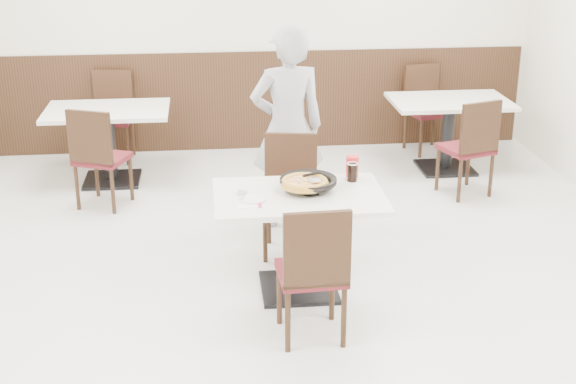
{
  "coord_description": "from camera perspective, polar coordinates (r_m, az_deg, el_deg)",
  "views": [
    {
      "loc": [
        -0.62,
        -5.24,
        2.75
      ],
      "look_at": [
        -0.1,
        -0.3,
        0.88
      ],
      "focal_mm": 50.0,
      "sensor_mm": 36.0,
      "label": 1
    }
  ],
  "objects": [
    {
      "name": "cola_glass",
      "position": [
        5.88,
        4.59,
        1.38
      ],
      "size": [
        0.08,
        0.08,
        0.13
      ],
      "primitive_type": "cylinder",
      "rotation": [
        0.0,
        0.0,
        -0.1
      ],
      "color": "black",
      "rests_on": "main_table"
    },
    {
      "name": "pizza_pan",
      "position": [
        5.7,
        1.45,
        0.55
      ],
      "size": [
        0.38,
        0.38,
        0.01
      ],
      "primitive_type": "cylinder",
      "rotation": [
        0.0,
        0.0,
        -0.1
      ],
      "color": "black",
      "rests_on": "trivet"
    },
    {
      "name": "bg_chair_right_far",
      "position": [
        9.04,
        9.95,
        5.76
      ],
      "size": [
        0.51,
        0.51,
        0.95
      ],
      "primitive_type": null,
      "rotation": [
        0.0,
        0.0,
        3.39
      ],
      "color": "black",
      "rests_on": "floor"
    },
    {
      "name": "bg_chair_left_far",
      "position": [
        8.81,
        -12.44,
        5.19
      ],
      "size": [
        0.46,
        0.46,
        0.95
      ],
      "primitive_type": null,
      "rotation": [
        0.0,
        0.0,
        3.05
      ],
      "color": "black",
      "rests_on": "floor"
    },
    {
      "name": "floor",
      "position": [
        5.95,
        0.65,
        -6.86
      ],
      "size": [
        7.0,
        7.0,
        0.0
      ],
      "primitive_type": "plane",
      "color": "beige",
      "rests_on": "ground"
    },
    {
      "name": "bg_chair_left_near",
      "position": [
        7.52,
        -13.08,
        2.5
      ],
      "size": [
        0.55,
        0.55,
        0.95
      ],
      "primitive_type": null,
      "rotation": [
        0.0,
        0.0,
        -0.39
      ],
      "color": "black",
      "rests_on": "floor"
    },
    {
      "name": "red_cup",
      "position": [
        5.97,
        4.59,
        1.82
      ],
      "size": [
        0.1,
        0.1,
        0.16
      ],
      "primitive_type": "cylinder",
      "rotation": [
        0.0,
        0.0,
        -0.1
      ],
      "color": "red",
      "rests_on": "main_table"
    },
    {
      "name": "main_table",
      "position": [
        5.77,
        0.78,
        -3.63
      ],
      "size": [
        1.27,
        0.91,
        0.75
      ],
      "primitive_type": null,
      "rotation": [
        0.0,
        0.0,
        -0.1
      ],
      "color": "silver",
      "rests_on": "floor"
    },
    {
      "name": "fork",
      "position": [
        5.56,
        -3.14,
        -0.26
      ],
      "size": [
        0.07,
        0.17,
        0.0
      ],
      "primitive_type": "cube",
      "rotation": [
        0.0,
        0.0,
        -0.31
      ],
      "color": "white",
      "rests_on": "side_plate"
    },
    {
      "name": "side_plate",
      "position": [
        5.52,
        -2.57,
        -0.51
      ],
      "size": [
        0.2,
        0.2,
        0.01
      ],
      "primitive_type": "cylinder",
      "rotation": [
        0.0,
        0.0,
        -0.1
      ],
      "color": "silver",
      "rests_on": "napkin"
    },
    {
      "name": "bg_table_left",
      "position": [
        8.17,
        -12.56,
        3.25
      ],
      "size": [
        1.29,
        0.95,
        0.75
      ],
      "primitive_type": null,
      "rotation": [
        0.0,
        0.0,
        -0.13
      ],
      "color": "silver",
      "rests_on": "floor"
    },
    {
      "name": "wainscot_back",
      "position": [
        9.02,
        -1.9,
        6.52
      ],
      "size": [
        5.9,
        0.03,
        1.1
      ],
      "primitive_type": "cube",
      "color": "black",
      "rests_on": "floor"
    },
    {
      "name": "wall_back",
      "position": [
        8.87,
        -1.97,
        11.89
      ],
      "size": [
        6.0,
        0.04,
        2.8
      ],
      "primitive_type": "cube",
      "color": "beige",
      "rests_on": "floor"
    },
    {
      "name": "napkin",
      "position": [
        5.46,
        -2.86,
        -0.84
      ],
      "size": [
        0.16,
        0.16,
        0.0
      ],
      "primitive_type": "cube",
      "rotation": [
        0.0,
        0.0,
        0.04
      ],
      "color": "silver",
      "rests_on": "main_table"
    },
    {
      "name": "diner_person",
      "position": [
        6.79,
        -0.04,
        4.59
      ],
      "size": [
        0.69,
        0.5,
        1.74
      ],
      "primitive_type": "imported",
      "rotation": [
        0.0,
        0.0,
        3.28
      ],
      "color": "#A5A5AA",
      "rests_on": "floor"
    },
    {
      "name": "chair_near",
      "position": [
        5.15,
        1.66,
        -5.55
      ],
      "size": [
        0.44,
        0.44,
        0.95
      ],
      "primitive_type": null,
      "rotation": [
        0.0,
        0.0,
        0.05
      ],
      "color": "black",
      "rests_on": "floor"
    },
    {
      "name": "pizza",
      "position": [
        5.65,
        1.19,
        0.58
      ],
      "size": [
        0.37,
        0.37,
        0.02
      ],
      "primitive_type": "cylinder",
      "rotation": [
        0.0,
        0.0,
        -0.1
      ],
      "color": "#B58630",
      "rests_on": "pizza_pan"
    },
    {
      "name": "pizza_server",
      "position": [
        5.63,
        1.94,
        0.85
      ],
      "size": [
        0.09,
        0.11,
        0.0
      ],
      "primitive_type": "cube",
      "rotation": [
        0.0,
        0.0,
        0.08
      ],
      "color": "white",
      "rests_on": "pizza"
    },
    {
      "name": "trivet",
      "position": [
        5.64,
        1.62,
        0.07
      ],
      "size": [
        0.14,
        0.14,
        0.04
      ],
      "primitive_type": "cylinder",
      "rotation": [
        0.0,
        0.0,
        -0.1
      ],
      "color": "black",
      "rests_on": "main_table"
    },
    {
      "name": "chair_far",
      "position": [
        6.33,
        0.11,
        -0.42
      ],
      "size": [
        0.48,
        0.48,
        0.95
      ],
      "primitive_type": null,
      "rotation": [
        0.0,
        0.0,
        2.98
      ],
      "color": "black",
      "rests_on": "floor"
    },
    {
      "name": "bg_table_right",
      "position": [
        8.49,
        11.28,
        4.0
      ],
      "size": [
        1.23,
        0.84,
        0.75
      ],
      "primitive_type": null,
      "rotation": [
        0.0,
        0.0,
        0.04
      ],
      "color": "silver",
      "rests_on": "floor"
    },
    {
      "name": "bg_chair_right_near",
      "position": [
        7.8,
        12.55,
        3.18
      ],
      "size": [
        0.53,
        0.53,
        0.95
      ],
      "primitive_type": null,
      "rotation": [
        0.0,
        0.0,
        0.32
      ],
      "color": "black",
      "rests_on": "floor"
    }
  ]
}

